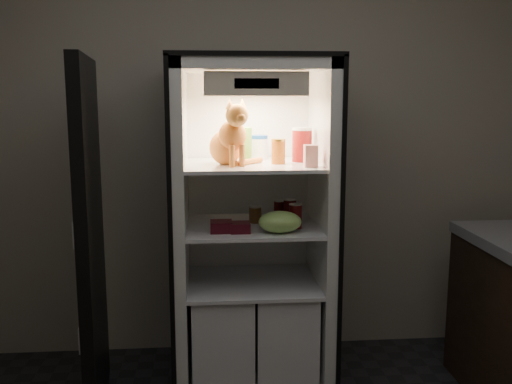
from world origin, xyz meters
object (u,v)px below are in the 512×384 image
at_px(salsa_jar, 278,151).
at_px(berry_box_left, 221,226).
at_px(mayo_tub, 259,147).
at_px(condiment_jar, 255,214).
at_px(cream_carton, 311,156).
at_px(tabby_cat, 230,140).
at_px(berry_box_right, 240,227).
at_px(pepper_jar, 302,145).
at_px(soda_can_b, 290,211).
at_px(refrigerator, 252,247).
at_px(grape_bag, 280,222).
at_px(soda_can_c, 295,216).
at_px(soda_can_a, 280,211).
at_px(parmesan_shaker, 245,145).

xyz_separation_m(salsa_jar, berry_box_left, (-0.32, -0.11, -0.39)).
relative_size(mayo_tub, condiment_jar, 1.42).
bearing_deg(cream_carton, tabby_cat, 163.84).
height_order(condiment_jar, berry_box_right, condiment_jar).
bearing_deg(berry_box_right, salsa_jar, 31.12).
distance_m(salsa_jar, pepper_jar, 0.18).
relative_size(soda_can_b, berry_box_right, 1.30).
bearing_deg(pepper_jar, condiment_jar, 179.52).
bearing_deg(pepper_jar, cream_carton, -88.16).
relative_size(refrigerator, pepper_jar, 9.79).
xyz_separation_m(mayo_tub, grape_bag, (0.08, -0.37, -0.36)).
height_order(cream_carton, soda_can_c, cream_carton).
relative_size(pepper_jar, soda_can_a, 1.58).
distance_m(refrigerator, mayo_tub, 0.58).
relative_size(soda_can_b, soda_can_c, 1.02).
xyz_separation_m(tabby_cat, condiment_jar, (0.15, 0.12, -0.43)).
height_order(soda_can_c, berry_box_right, soda_can_c).
bearing_deg(parmesan_shaker, mayo_tub, 52.45).
height_order(soda_can_b, berry_box_right, soda_can_b).
bearing_deg(berry_box_right, pepper_jar, 31.68).
xyz_separation_m(mayo_tub, condiment_jar, (-0.03, -0.12, -0.37)).
relative_size(tabby_cat, soda_can_a, 2.95).
bearing_deg(pepper_jar, tabby_cat, -164.07).
relative_size(parmesan_shaker, cream_carton, 1.68).
height_order(salsa_jar, pepper_jar, pepper_jar).
xyz_separation_m(cream_carton, berry_box_right, (-0.37, 0.02, -0.38)).
height_order(parmesan_shaker, soda_can_a, parmesan_shaker).
height_order(parmesan_shaker, grape_bag, parmesan_shaker).
bearing_deg(mayo_tub, tabby_cat, -126.74).
bearing_deg(pepper_jar, berry_box_left, -156.03).
bearing_deg(mayo_tub, soda_can_c, -57.48).
bearing_deg(condiment_jar, parmesan_shaker, 171.06).
height_order(grape_bag, berry_box_right, grape_bag).
distance_m(mayo_tub, soda_can_c, 0.48).
height_order(parmesan_shaker, berry_box_left, parmesan_shaker).
bearing_deg(parmesan_shaker, pepper_jar, -1.94).
height_order(soda_can_c, grape_bag, soda_can_c).
bearing_deg(tabby_cat, cream_carton, -37.88).
bearing_deg(parmesan_shaker, soda_can_a, 3.67).
xyz_separation_m(refrigerator, soda_can_b, (0.22, -0.03, 0.22)).
relative_size(parmesan_shaker, pepper_jar, 1.01).
height_order(salsa_jar, soda_can_b, salsa_jar).
xyz_separation_m(soda_can_b, condiment_jar, (-0.20, 0.02, -0.02)).
relative_size(soda_can_a, soda_can_b, 0.89).
distance_m(grape_bag, berry_box_right, 0.21).
height_order(condiment_jar, berry_box_left, condiment_jar).
xyz_separation_m(cream_carton, soda_can_c, (-0.06, 0.09, -0.34)).
relative_size(pepper_jar, condiment_jar, 1.93).
xyz_separation_m(salsa_jar, berry_box_right, (-0.22, -0.13, -0.39)).
distance_m(soda_can_b, grape_bag, 0.24).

